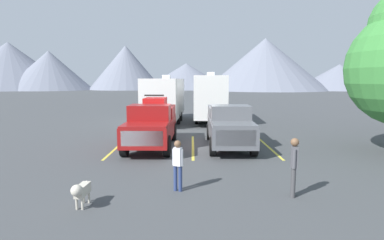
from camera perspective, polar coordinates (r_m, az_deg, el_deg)
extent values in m
plane|color=#3F4244|center=(15.90, 0.01, -4.60)|extent=(240.00, 240.00, 0.00)
cube|color=maroon|center=(15.36, -7.53, -1.65)|extent=(2.09, 5.53, 0.89)
cube|color=maroon|center=(13.36, -8.77, -0.92)|extent=(1.95, 1.57, 0.08)
cube|color=maroon|center=(14.77, -7.86, 1.26)|extent=(1.91, 1.46, 0.78)
cube|color=slate|center=(14.20, -8.20, 1.17)|extent=(1.77, 0.25, 0.58)
cube|color=maroon|center=(16.73, -6.84, 1.58)|extent=(2.00, 2.56, 0.55)
cube|color=silver|center=(12.71, -9.28, -3.37)|extent=(1.71, 0.09, 0.62)
cylinder|color=black|center=(13.51, -4.74, -4.77)|extent=(0.29, 0.93, 0.93)
cylinder|color=black|center=(13.80, -12.41, -4.66)|extent=(0.29, 0.93, 0.93)
cylinder|color=black|center=(17.16, -3.56, -2.15)|extent=(0.29, 0.93, 0.93)
cylinder|color=black|center=(17.40, -9.63, -2.11)|extent=(0.29, 0.93, 0.93)
cube|color=red|center=(16.68, -6.87, 3.28)|extent=(1.13, 1.63, 0.45)
cylinder|color=black|center=(16.08, -5.53, 3.13)|extent=(0.19, 0.44, 0.44)
cylinder|color=black|center=(16.20, -8.71, 3.11)|extent=(0.19, 0.44, 0.44)
cylinder|color=black|center=(17.18, -5.13, 3.40)|extent=(0.19, 0.44, 0.44)
cylinder|color=black|center=(17.30, -8.11, 3.39)|extent=(0.19, 0.44, 0.44)
cube|color=black|center=(16.21, -7.10, 4.49)|extent=(1.00, 0.10, 0.08)
cube|color=#595B60|center=(15.45, 6.63, -1.62)|extent=(2.02, 5.51, 0.95)
cube|color=#595B60|center=(13.44, 7.52, -0.76)|extent=(1.88, 1.56, 0.08)
cube|color=#595B60|center=(14.86, 6.87, 1.28)|extent=(1.84, 1.45, 0.73)
cube|color=slate|center=(14.29, 7.12, 1.19)|extent=(1.70, 0.24, 0.54)
cube|color=#595B60|center=(16.82, 6.16, 1.62)|extent=(1.93, 2.55, 0.50)
cube|color=silver|center=(12.79, 7.87, -3.31)|extent=(1.64, 0.09, 0.67)
cylinder|color=black|center=(13.85, 11.06, -4.76)|extent=(0.29, 0.85, 0.84)
cylinder|color=black|center=(13.64, 3.68, -4.82)|extent=(0.29, 0.85, 0.84)
cylinder|color=black|center=(17.46, 8.89, -2.20)|extent=(0.29, 0.85, 0.84)
cylinder|color=black|center=(17.30, 3.05, -2.21)|extent=(0.29, 0.85, 0.84)
cube|color=gold|center=(16.01, -13.53, -4.71)|extent=(0.12, 5.50, 0.01)
cube|color=gold|center=(15.58, 0.01, -4.84)|extent=(0.12, 5.50, 0.01)
cube|color=gold|center=(16.03, 13.53, -4.70)|extent=(0.12, 5.50, 0.01)
cube|color=white|center=(24.20, -5.17, 4.15)|extent=(2.85, 7.51, 2.85)
cube|color=#595960|center=(24.39, -8.10, 4.47)|extent=(0.38, 7.09, 0.24)
cube|color=silver|center=(25.26, -4.87, 7.86)|extent=(0.63, 0.73, 0.30)
cube|color=#333333|center=(20.14, -6.79, -1.19)|extent=(0.18, 1.20, 0.12)
cylinder|color=black|center=(23.33, -2.65, 0.18)|extent=(0.26, 0.77, 0.76)
cylinder|color=black|center=(23.65, -8.16, 0.21)|extent=(0.26, 0.77, 0.76)
cylinder|color=black|center=(25.08, -2.27, 0.68)|extent=(0.26, 0.77, 0.76)
cylinder|color=black|center=(25.38, -7.41, 0.71)|extent=(0.26, 0.77, 0.76)
cube|color=white|center=(24.13, 3.27, 4.43)|extent=(2.66, 6.54, 3.07)
cube|color=#595960|center=(24.14, 0.46, 4.81)|extent=(0.33, 6.17, 0.24)
cube|color=silver|center=(25.07, 3.27, 8.39)|extent=(0.63, 0.73, 0.30)
cube|color=#333333|center=(20.50, 3.33, -1.00)|extent=(0.18, 1.20, 0.12)
cylinder|color=black|center=(23.55, 5.87, 0.21)|extent=(0.26, 0.77, 0.76)
cylinder|color=black|center=(23.52, 0.63, 0.24)|extent=(0.26, 0.77, 0.76)
cylinder|color=black|center=(25.08, 5.68, 0.65)|extent=(0.26, 0.77, 0.76)
cylinder|color=black|center=(25.06, 0.76, 0.68)|extent=(0.26, 0.77, 0.76)
cylinder|color=#3F3F42|center=(9.52, 17.84, -10.55)|extent=(0.12, 0.12, 0.85)
cylinder|color=#3F3F42|center=(9.36, 17.87, -10.87)|extent=(0.12, 0.12, 0.85)
cube|color=#4C4C51|center=(9.24, 18.03, -6.40)|extent=(0.26, 0.29, 0.60)
sphere|color=brown|center=(9.16, 18.14, -3.86)|extent=(0.23, 0.23, 0.23)
cylinder|color=#4C4C51|center=(9.38, 17.99, -6.39)|extent=(0.10, 0.10, 0.54)
cylinder|color=#4C4C51|center=(9.12, 18.06, -6.79)|extent=(0.10, 0.10, 0.54)
cylinder|color=navy|center=(9.47, -3.20, -10.55)|extent=(0.11, 0.11, 0.78)
cylinder|color=navy|center=(9.41, -2.30, -10.66)|extent=(0.11, 0.11, 0.78)
cube|color=silver|center=(9.26, -2.78, -6.70)|extent=(0.27, 0.25, 0.55)
sphere|color=brown|center=(9.17, -2.79, -4.40)|extent=(0.21, 0.21, 0.21)
cylinder|color=silver|center=(9.31, -3.48, -6.80)|extent=(0.09, 0.09, 0.49)
cylinder|color=silver|center=(9.22, -2.06, -6.94)|extent=(0.09, 0.09, 0.49)
cube|color=beige|center=(8.82, -19.54, -11.97)|extent=(0.26, 0.64, 0.27)
sphere|color=beige|center=(8.49, -20.48, -12.01)|extent=(0.30, 0.30, 0.30)
cylinder|color=beige|center=(9.10, -18.70, -10.96)|extent=(0.05, 0.16, 0.20)
cylinder|color=beige|center=(8.70, -19.55, -14.26)|extent=(0.06, 0.06, 0.31)
cylinder|color=beige|center=(8.76, -20.49, -14.16)|extent=(0.06, 0.06, 0.31)
cylinder|color=beige|center=(9.08, -18.46, -13.30)|extent=(0.06, 0.06, 0.31)
cylinder|color=beige|center=(9.13, -19.36, -13.21)|extent=(0.06, 0.06, 0.31)
cone|color=slate|center=(122.71, -30.58, 8.51)|extent=(40.67, 40.67, 15.81)
cone|color=slate|center=(112.67, -24.80, 8.23)|extent=(27.31, 27.31, 12.63)
cone|color=slate|center=(110.06, -12.16, 9.36)|extent=(25.01, 25.01, 14.85)
cone|color=slate|center=(111.40, -1.20, 8.01)|extent=(30.40, 30.40, 9.08)
cone|color=slate|center=(104.46, 13.04, 9.89)|extent=(39.37, 39.37, 16.47)
cone|color=slate|center=(112.70, 25.12, 7.10)|extent=(28.61, 28.61, 8.26)
cone|color=slate|center=(121.12, 28.14, 7.35)|extent=(41.63, 41.63, 10.16)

